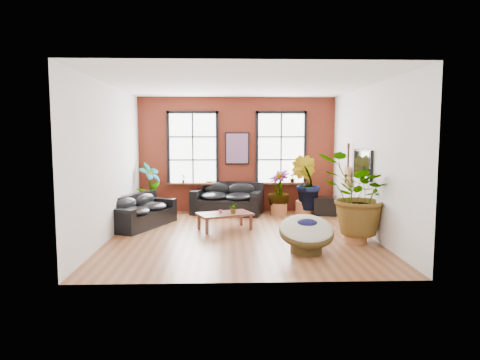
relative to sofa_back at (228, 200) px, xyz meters
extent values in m
cube|color=brown|center=(0.29, -2.83, -0.44)|extent=(6.00, 6.50, 0.02)
cube|color=white|center=(0.29, -2.83, 3.08)|extent=(6.00, 6.50, 0.02)
cube|color=maroon|center=(0.29, 0.43, 1.32)|extent=(6.00, 0.02, 3.50)
cube|color=silver|center=(0.29, -6.09, 1.32)|extent=(6.00, 0.02, 3.50)
cube|color=silver|center=(-2.72, -2.83, 1.32)|extent=(0.02, 6.50, 3.50)
cube|color=silver|center=(3.30, -2.83, 1.32)|extent=(0.02, 6.50, 3.50)
cube|color=white|center=(-1.06, 0.37, 1.52)|extent=(1.40, 0.02, 2.10)
cube|color=black|center=(-1.06, 0.30, 0.44)|extent=(1.60, 0.22, 0.06)
cube|color=white|center=(1.64, 0.37, 1.52)|extent=(1.40, 0.02, 2.10)
cube|color=black|center=(1.64, 0.30, 0.44)|extent=(1.60, 0.22, 0.06)
cube|color=black|center=(-0.02, -0.06, -0.19)|extent=(2.23, 1.48, 0.46)
cube|color=black|center=(0.08, 0.30, 0.28)|extent=(2.04, 0.75, 0.48)
cube|color=black|center=(-0.89, 0.17, 0.16)|extent=(0.49, 1.03, 0.24)
cube|color=black|center=(0.86, -0.29, 0.16)|extent=(0.49, 1.03, 0.24)
ellipsoid|color=black|center=(-0.41, -0.01, 0.11)|extent=(1.04, 1.03, 0.27)
ellipsoid|color=black|center=(-0.33, 0.26, 0.28)|extent=(0.90, 0.47, 0.46)
ellipsoid|color=black|center=(0.35, -0.21, 0.11)|extent=(1.04, 1.03, 0.27)
ellipsoid|color=black|center=(0.42, 0.07, 0.28)|extent=(0.90, 0.47, 0.46)
cube|color=black|center=(-2.23, -1.77, -0.22)|extent=(1.63, 2.23, 0.40)
cube|color=black|center=(-2.52, -1.63, 0.18)|extent=(1.04, 1.97, 0.41)
cube|color=black|center=(-2.61, -2.61, 0.08)|extent=(0.87, 0.55, 0.21)
cube|color=black|center=(-1.85, -0.92, 0.08)|extent=(0.87, 0.55, 0.21)
ellipsoid|color=black|center=(-2.35, -2.16, 0.03)|extent=(1.03, 1.12, 0.23)
ellipsoid|color=black|center=(-2.58, -2.06, 0.18)|extent=(0.58, 0.92, 0.40)
ellipsoid|color=black|center=(-2.01, -1.41, 0.03)|extent=(1.03, 1.12, 0.23)
ellipsoid|color=black|center=(-2.24, -1.31, 0.18)|extent=(0.58, 0.92, 0.40)
cube|color=#562B1F|center=(-0.09, -2.20, -0.03)|extent=(1.49, 1.18, 0.06)
cube|color=black|center=(-0.04, -2.32, -0.01)|extent=(1.21, 0.49, 0.00)
cube|color=black|center=(-0.13, -2.08, -0.01)|extent=(1.21, 0.49, 0.00)
cube|color=#562B1F|center=(-0.51, -2.69, -0.24)|extent=(0.08, 0.08, 0.36)
cube|color=#562B1F|center=(0.56, -2.26, -0.24)|extent=(0.08, 0.08, 0.36)
cube|color=#562B1F|center=(-0.73, -2.14, -0.24)|extent=(0.08, 0.08, 0.36)
cube|color=#562B1F|center=(0.34, -1.71, -0.24)|extent=(0.08, 0.08, 0.36)
cylinder|color=#BC2F4E|center=(-0.19, -2.19, 0.04)|extent=(0.10, 0.10, 0.08)
cylinder|color=#403317|center=(1.55, -4.39, -0.30)|extent=(0.63, 0.63, 0.25)
torus|color=#403317|center=(1.55, -4.39, 0.00)|extent=(1.10, 1.10, 0.50)
ellipsoid|color=beige|center=(1.55, -4.39, 0.06)|extent=(1.06, 1.12, 0.68)
ellipsoid|color=#13133C|center=(1.55, -4.44, 0.19)|extent=(0.42, 0.34, 0.19)
cube|color=black|center=(0.29, 0.36, 1.52)|extent=(0.74, 0.04, 0.98)
cube|color=#0C7F8C|center=(0.29, 0.33, 1.52)|extent=(0.66, 0.02, 0.90)
cube|color=black|center=(3.24, -2.53, 1.22)|extent=(0.06, 1.25, 0.72)
cube|color=black|center=(3.21, -2.53, 1.22)|extent=(0.01, 1.15, 0.62)
cylinder|color=#B27F4C|center=(3.19, -1.48, 0.70)|extent=(0.09, 0.38, 0.38)
cylinder|color=#B27F4C|center=(3.19, -1.48, 0.95)|extent=(0.09, 0.30, 0.30)
cylinder|color=black|center=(3.19, -1.48, 0.70)|extent=(0.09, 0.11, 0.11)
cube|color=black|center=(3.19, -1.48, 1.32)|extent=(0.04, 0.05, 0.55)
cube|color=black|center=(3.19, -1.48, 1.64)|extent=(0.06, 0.06, 0.14)
cube|color=black|center=(2.89, -0.31, -0.16)|extent=(0.76, 0.68, 0.53)
cylinder|color=#AC6438|center=(-2.29, -0.14, -0.22)|extent=(0.65, 0.65, 0.41)
cylinder|color=#AC6438|center=(2.30, -0.14, -0.23)|extent=(0.70, 0.70, 0.40)
cylinder|color=#AC6438|center=(2.79, -3.57, -0.24)|extent=(0.61, 0.61, 0.37)
cylinder|color=#AC6438|center=(1.51, -0.25, -0.25)|extent=(0.49, 0.49, 0.35)
imported|color=#124317|center=(-2.28, -0.15, 0.43)|extent=(0.85, 0.89, 1.40)
imported|color=#124317|center=(2.31, -0.17, 0.53)|extent=(1.13, 1.11, 1.60)
imported|color=#124317|center=(2.81, -3.60, 0.64)|extent=(2.12, 2.04, 1.81)
imported|color=#124317|center=(1.51, -0.21, 0.31)|extent=(0.93, 0.93, 1.18)
imported|color=#124317|center=(0.13, -2.29, 0.12)|extent=(0.27, 0.24, 0.26)
imported|color=#124317|center=(-1.36, 0.30, 0.61)|extent=(0.17, 0.17, 0.27)
imported|color=#124317|center=(1.99, 0.30, 0.61)|extent=(0.19, 0.19, 0.27)
camera|label=1|loc=(-0.07, -12.70, 1.93)|focal=32.00mm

